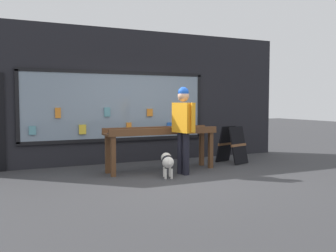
{
  "coord_description": "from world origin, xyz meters",
  "views": [
    {
      "loc": [
        -3.21,
        -6.38,
        1.49
      ],
      "look_at": [
        0.07,
        0.76,
        0.98
      ],
      "focal_mm": 40.0,
      "sensor_mm": 36.0,
      "label": 1
    }
  ],
  "objects": [
    {
      "name": "sandwich_board_sign",
      "position": [
        1.97,
        1.16,
        0.45
      ],
      "size": [
        0.67,
        0.74,
        0.89
      ],
      "rotation": [
        0.0,
        0.0,
        0.31
      ],
      "color": "black",
      "rests_on": "ground_plane"
    },
    {
      "name": "shopfront_facade",
      "position": [
        -0.08,
        2.39,
        1.6
      ],
      "size": [
        8.05,
        0.29,
        3.23
      ],
      "color": "black",
      "rests_on": "ground_plane"
    },
    {
      "name": "small_dog",
      "position": [
        -0.18,
        0.23,
        0.32
      ],
      "size": [
        0.33,
        0.58,
        0.47
      ],
      "rotation": [
        0.0,
        0.0,
        1.28
      ],
      "color": "white",
      "rests_on": "ground_plane"
    },
    {
      "name": "person_browsing",
      "position": [
        0.25,
        0.39,
        1.06
      ],
      "size": [
        0.32,
        0.68,
        1.78
      ],
      "rotation": [
        0.0,
        0.0,
        1.8
      ],
      "color": "black",
      "rests_on": "ground_plane"
    },
    {
      "name": "ground_plane",
      "position": [
        0.0,
        0.0,
        0.0
      ],
      "size": [
        40.0,
        40.0,
        0.0
      ],
      "primitive_type": "plane",
      "color": "#38383A"
    },
    {
      "name": "display_table_main",
      "position": [
        0.0,
        0.96,
        0.75
      ],
      "size": [
        2.46,
        0.58,
        0.94
      ],
      "color": "brown",
      "rests_on": "ground_plane"
    }
  ]
}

